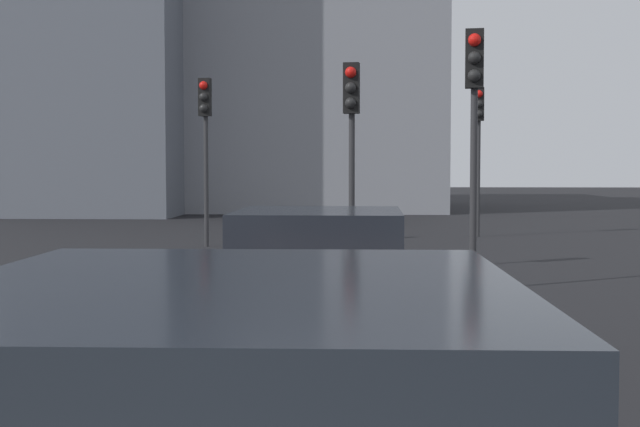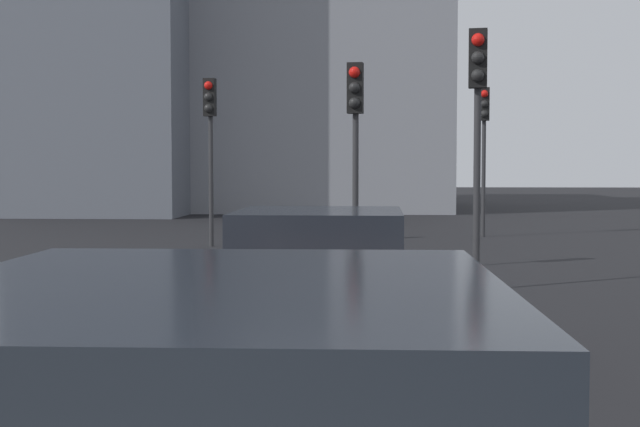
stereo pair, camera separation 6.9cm
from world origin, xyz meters
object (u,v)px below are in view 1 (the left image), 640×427
traffic_light_near_left (351,122)px  traffic_light_far_right (474,103)px  car_maroon_lead (320,286)px  traffic_light_near_right (205,126)px  traffic_light_far_left (479,130)px

traffic_light_near_left → traffic_light_far_right: bearing=50.3°
car_maroon_lead → traffic_light_near_right: (11.98, 3.29, 2.17)m
traffic_light_far_right → traffic_light_near_right: bearing=-134.1°
car_maroon_lead → traffic_light_near_left: 7.16m
traffic_light_far_left → traffic_light_far_right: size_ratio=1.01×
car_maroon_lead → traffic_light_far_right: (4.83, -2.16, 2.18)m
traffic_light_near_left → traffic_light_far_left: bearing=165.1°
car_maroon_lead → traffic_light_far_left: (15.24, -3.65, 2.20)m
traffic_light_near_left → traffic_light_near_right: 6.22m
car_maroon_lead → traffic_light_near_right: 12.61m
car_maroon_lead → traffic_light_near_left: size_ratio=1.08×
car_maroon_lead → traffic_light_near_right: size_ratio=1.02×
traffic_light_near_left → car_maroon_lead: bearing=5.0°
car_maroon_lead → traffic_light_far_right: size_ratio=1.01×
traffic_light_near_right → traffic_light_far_right: (-7.15, -5.45, 0.01)m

